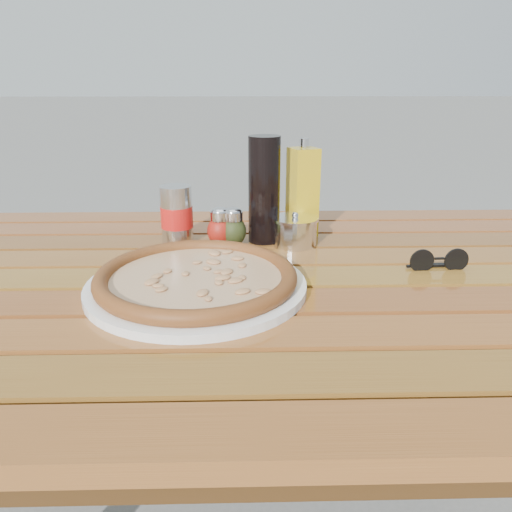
{
  "coord_description": "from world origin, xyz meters",
  "views": [
    {
      "loc": [
        -0.02,
        -0.81,
        1.08
      ],
      "look_at": [
        0.0,
        0.02,
        0.78
      ],
      "focal_mm": 35.0,
      "sensor_mm": 36.0,
      "label": 1
    }
  ],
  "objects_px": {
    "plate": "(197,286)",
    "olive_oil_cruet": "(303,192)",
    "pizza": "(196,277)",
    "table": "(256,315)",
    "soda_can": "(177,215)",
    "pepper_shaker": "(220,227)",
    "sunglasses": "(438,261)",
    "dark_bottle": "(264,190)",
    "oregano_shaker": "(233,227)",
    "parmesan_tin": "(295,231)"
  },
  "relations": [
    {
      "from": "pizza",
      "to": "parmesan_tin",
      "type": "bearing_deg",
      "value": 51.37
    },
    {
      "from": "pepper_shaker",
      "to": "soda_can",
      "type": "height_order",
      "value": "soda_can"
    },
    {
      "from": "plate",
      "to": "pizza",
      "type": "distance_m",
      "value": 0.02
    },
    {
      "from": "dark_bottle",
      "to": "sunglasses",
      "type": "distance_m",
      "value": 0.37
    },
    {
      "from": "oregano_shaker",
      "to": "plate",
      "type": "bearing_deg",
      "value": -103.58
    },
    {
      "from": "pepper_shaker",
      "to": "soda_can",
      "type": "bearing_deg",
      "value": 165.68
    },
    {
      "from": "olive_oil_cruet",
      "to": "dark_bottle",
      "type": "bearing_deg",
      "value": -152.56
    },
    {
      "from": "soda_can",
      "to": "pizza",
      "type": "bearing_deg",
      "value": -76.41
    },
    {
      "from": "oregano_shaker",
      "to": "parmesan_tin",
      "type": "height_order",
      "value": "oregano_shaker"
    },
    {
      "from": "table",
      "to": "soda_can",
      "type": "relative_size",
      "value": 11.67
    },
    {
      "from": "pizza",
      "to": "pepper_shaker",
      "type": "xyz_separation_m",
      "value": [
        0.03,
        0.23,
        0.02
      ]
    },
    {
      "from": "sunglasses",
      "to": "pepper_shaker",
      "type": "bearing_deg",
      "value": 156.83
    },
    {
      "from": "plate",
      "to": "oregano_shaker",
      "type": "distance_m",
      "value": 0.24
    },
    {
      "from": "soda_can",
      "to": "sunglasses",
      "type": "bearing_deg",
      "value": -19.46
    },
    {
      "from": "olive_oil_cruet",
      "to": "parmesan_tin",
      "type": "xyz_separation_m",
      "value": [
        -0.02,
        -0.07,
        -0.07
      ]
    },
    {
      "from": "plate",
      "to": "olive_oil_cruet",
      "type": "xyz_separation_m",
      "value": [
        0.21,
        0.3,
        0.09
      ]
    },
    {
      "from": "olive_oil_cruet",
      "to": "parmesan_tin",
      "type": "bearing_deg",
      "value": -106.84
    },
    {
      "from": "pizza",
      "to": "olive_oil_cruet",
      "type": "height_order",
      "value": "olive_oil_cruet"
    },
    {
      "from": "table",
      "to": "pizza",
      "type": "distance_m",
      "value": 0.15
    },
    {
      "from": "soda_can",
      "to": "olive_oil_cruet",
      "type": "height_order",
      "value": "olive_oil_cruet"
    },
    {
      "from": "table",
      "to": "olive_oil_cruet",
      "type": "height_order",
      "value": "olive_oil_cruet"
    },
    {
      "from": "soda_can",
      "to": "sunglasses",
      "type": "xyz_separation_m",
      "value": [
        0.49,
        -0.17,
        -0.04
      ]
    },
    {
      "from": "pizza",
      "to": "oregano_shaker",
      "type": "height_order",
      "value": "oregano_shaker"
    },
    {
      "from": "soda_can",
      "to": "plate",
      "type": "bearing_deg",
      "value": -76.41
    },
    {
      "from": "oregano_shaker",
      "to": "soda_can",
      "type": "xyz_separation_m",
      "value": [
        -0.12,
        0.02,
        0.02
      ]
    },
    {
      "from": "oregano_shaker",
      "to": "olive_oil_cruet",
      "type": "relative_size",
      "value": 0.39
    },
    {
      "from": "pepper_shaker",
      "to": "sunglasses",
      "type": "height_order",
      "value": "pepper_shaker"
    },
    {
      "from": "soda_can",
      "to": "olive_oil_cruet",
      "type": "distance_m",
      "value": 0.27
    },
    {
      "from": "table",
      "to": "sunglasses",
      "type": "bearing_deg",
      "value": 4.13
    },
    {
      "from": "plate",
      "to": "olive_oil_cruet",
      "type": "height_order",
      "value": "olive_oil_cruet"
    },
    {
      "from": "pepper_shaker",
      "to": "olive_oil_cruet",
      "type": "xyz_separation_m",
      "value": [
        0.18,
        0.07,
        0.06
      ]
    },
    {
      "from": "plate",
      "to": "dark_bottle",
      "type": "bearing_deg",
      "value": 64.99
    },
    {
      "from": "pepper_shaker",
      "to": "oregano_shaker",
      "type": "relative_size",
      "value": 1.0
    },
    {
      "from": "dark_bottle",
      "to": "sunglasses",
      "type": "bearing_deg",
      "value": -29.65
    },
    {
      "from": "parmesan_tin",
      "to": "plate",
      "type": "bearing_deg",
      "value": -128.63
    },
    {
      "from": "pizza",
      "to": "pepper_shaker",
      "type": "distance_m",
      "value": 0.24
    },
    {
      "from": "pizza",
      "to": "table",
      "type": "bearing_deg",
      "value": 30.55
    },
    {
      "from": "table",
      "to": "dark_bottle",
      "type": "bearing_deg",
      "value": 83.92
    },
    {
      "from": "table",
      "to": "sunglasses",
      "type": "height_order",
      "value": "sunglasses"
    },
    {
      "from": "table",
      "to": "soda_can",
      "type": "distance_m",
      "value": 0.29
    },
    {
      "from": "oregano_shaker",
      "to": "soda_can",
      "type": "height_order",
      "value": "soda_can"
    },
    {
      "from": "olive_oil_cruet",
      "to": "parmesan_tin",
      "type": "distance_m",
      "value": 0.1
    },
    {
      "from": "pizza",
      "to": "dark_bottle",
      "type": "height_order",
      "value": "dark_bottle"
    },
    {
      "from": "pepper_shaker",
      "to": "olive_oil_cruet",
      "type": "height_order",
      "value": "olive_oil_cruet"
    },
    {
      "from": "pepper_shaker",
      "to": "plate",
      "type": "bearing_deg",
      "value": -97.1
    },
    {
      "from": "soda_can",
      "to": "dark_bottle",
      "type": "bearing_deg",
      "value": 0.71
    },
    {
      "from": "table",
      "to": "soda_can",
      "type": "xyz_separation_m",
      "value": [
        -0.16,
        0.2,
        0.13
      ]
    },
    {
      "from": "table",
      "to": "pepper_shaker",
      "type": "bearing_deg",
      "value": 111.95
    },
    {
      "from": "plate",
      "to": "table",
      "type": "bearing_deg",
      "value": 30.55
    },
    {
      "from": "table",
      "to": "parmesan_tin",
      "type": "height_order",
      "value": "parmesan_tin"
    }
  ]
}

